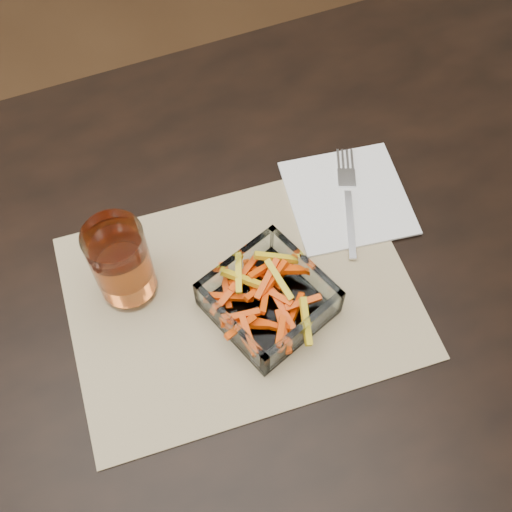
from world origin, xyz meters
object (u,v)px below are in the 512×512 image
at_px(dining_table, 160,339).
at_px(fork, 348,197).
at_px(tumbler, 122,265).
at_px(glass_bowl, 269,300).

distance_m(dining_table, fork, 0.34).
bearing_deg(tumbler, dining_table, -71.42).
distance_m(glass_bowl, tumbler, 0.19).
xyz_separation_m(tumbler, fork, (0.33, 0.02, -0.06)).
xyz_separation_m(glass_bowl, fork, (0.17, 0.12, -0.02)).
bearing_deg(glass_bowl, dining_table, 160.48).
relative_size(glass_bowl, tumbler, 1.32).
bearing_deg(dining_table, fork, 11.59).
bearing_deg(fork, dining_table, -146.16).
bearing_deg(dining_table, glass_bowl, -19.52).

